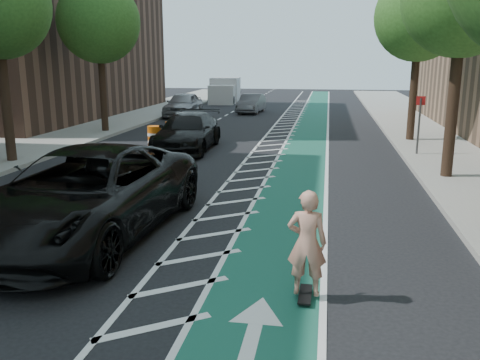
% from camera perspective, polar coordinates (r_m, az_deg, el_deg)
% --- Properties ---
extents(ground, '(120.00, 120.00, 0.00)m').
position_cam_1_polar(ground, '(10.87, -12.36, -8.01)').
color(ground, black).
rests_on(ground, ground).
extents(bike_lane, '(2.00, 90.00, 0.01)m').
position_cam_1_polar(bike_lane, '(19.76, 6.83, 1.91)').
color(bike_lane, '#195A44').
rests_on(bike_lane, ground).
extents(buffer_strip, '(1.40, 90.00, 0.01)m').
position_cam_1_polar(buffer_strip, '(19.88, 2.51, 2.07)').
color(buffer_strip, silver).
rests_on(buffer_strip, ground).
extents(sidewalk_right, '(5.00, 90.00, 0.15)m').
position_cam_1_polar(sidewalk_right, '(20.49, 25.31, 1.32)').
color(sidewalk_right, gray).
rests_on(sidewalk_right, ground).
extents(sidewalk_left, '(5.00, 90.00, 0.15)m').
position_cam_1_polar(sidewalk_left, '(23.87, -24.72, 2.93)').
color(sidewalk_left, gray).
rests_on(sidewalk_left, ground).
extents(curb_right, '(0.12, 90.00, 0.16)m').
position_cam_1_polar(curb_right, '(19.96, 18.53, 1.64)').
color(curb_right, gray).
rests_on(curb_right, ground).
extents(curb_left, '(0.12, 90.00, 0.16)m').
position_cam_1_polar(curb_left, '(22.58, -19.57, 2.86)').
color(curb_left, gray).
rests_on(curb_left, ground).
extents(tree_r_d, '(4.20, 4.20, 7.90)m').
position_cam_1_polar(tree_r_d, '(25.72, 19.45, 16.84)').
color(tree_r_d, '#382619').
rests_on(tree_r_d, ground).
extents(tree_l_d, '(4.20, 4.20, 7.90)m').
position_cam_1_polar(tree_l_d, '(28.04, -15.94, 16.73)').
color(tree_l_d, '#382619').
rests_on(tree_l_d, ground).
extents(sign_post, '(0.35, 0.08, 2.47)m').
position_cam_1_polar(sign_post, '(21.80, 19.45, 5.91)').
color(sign_post, '#4C4C4C').
rests_on(sign_post, ground).
extents(skateboard, '(0.22, 0.75, 0.10)m').
position_cam_1_polar(skateboard, '(8.77, 7.34, -12.62)').
color(skateboard, black).
rests_on(skateboard, ground).
extents(skateboarder, '(0.66, 0.44, 1.79)m').
position_cam_1_polar(skateboarder, '(8.41, 7.53, -7.02)').
color(skateboarder, tan).
rests_on(skateboarder, skateboard).
extents(suv_near, '(3.69, 7.29, 1.98)m').
position_cam_1_polar(suv_near, '(11.84, -16.90, -1.48)').
color(suv_near, black).
rests_on(suv_near, ground).
extents(suv_far, '(2.41, 5.59, 1.60)m').
position_cam_1_polar(suv_far, '(22.49, -5.90, 5.39)').
color(suv_far, black).
rests_on(suv_far, ground).
extents(car_silver, '(2.06, 4.96, 1.68)m').
position_cam_1_polar(car_silver, '(35.96, -6.39, 8.43)').
color(car_silver, gray).
rests_on(car_silver, ground).
extents(car_grey, '(1.74, 4.30, 1.39)m').
position_cam_1_polar(car_grey, '(38.31, 1.28, 8.60)').
color(car_grey, '#59585D').
rests_on(car_grey, ground).
extents(box_truck, '(2.77, 5.54, 2.24)m').
position_cam_1_polar(box_truck, '(47.38, -1.74, 9.93)').
color(box_truck, silver).
rests_on(box_truck, ground).
extents(barrel_a, '(0.71, 0.71, 0.97)m').
position_cam_1_polar(barrel_a, '(16.29, -12.83, 0.83)').
color(barrel_a, '#D8420B').
rests_on(barrel_a, ground).
extents(barrel_b, '(0.76, 0.76, 1.03)m').
position_cam_1_polar(barrel_b, '(22.95, -9.58, 4.65)').
color(barrel_b, '#E1600B').
rests_on(barrel_b, ground).
extents(barrel_c, '(0.59, 0.59, 0.80)m').
position_cam_1_polar(barrel_c, '(26.41, -7.87, 5.60)').
color(barrel_c, '#E55C0C').
rests_on(barrel_c, ground).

